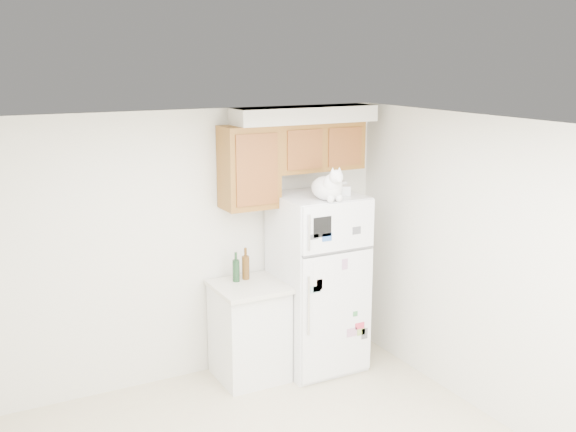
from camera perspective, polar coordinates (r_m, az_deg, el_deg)
room_shell at (r=4.63m, az=0.61°, el=-2.64°), size 3.84×4.04×2.52m
refrigerator at (r=6.46m, az=2.53°, el=-5.61°), size 0.76×0.78×1.70m
base_counter at (r=6.37m, az=-3.30°, el=-9.66°), size 0.64×0.64×0.92m
cat at (r=6.00m, az=3.49°, el=2.47°), size 0.31×0.45×0.32m
storage_box_back at (r=6.39m, az=4.03°, el=2.49°), size 0.20×0.16×0.10m
storage_box_front at (r=6.24m, az=4.56°, el=2.17°), size 0.18×0.16×0.09m
bottle_green at (r=6.24m, az=-4.43°, el=-4.31°), size 0.07×0.07×0.28m
bottle_amber at (r=6.30m, az=-3.61°, el=-4.03°), size 0.07×0.07×0.30m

